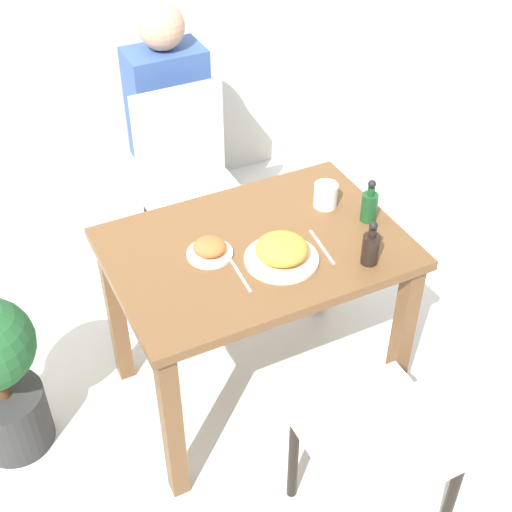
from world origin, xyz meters
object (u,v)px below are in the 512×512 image
at_px(condiment_bottle, 371,247).
at_px(person_figure, 170,130).
at_px(food_plate, 282,251).
at_px(chair_far, 192,182).
at_px(chair_near, 395,441).
at_px(side_plate, 210,249).
at_px(drink_cup, 326,195).
at_px(sauce_bottle, 369,205).

relative_size(condiment_bottle, person_figure, 0.14).
bearing_deg(condiment_bottle, food_plate, 152.11).
bearing_deg(chair_far, food_plate, -91.56).
bearing_deg(chair_far, chair_near, -89.41).
relative_size(side_plate, person_figure, 0.13).
relative_size(food_plate, person_figure, 0.21).
relative_size(chair_far, person_figure, 0.77).
bearing_deg(chair_near, chair_far, -89.41).
distance_m(chair_far, food_plate, 0.90).
distance_m(food_plate, condiment_bottle, 0.29).
xyz_separation_m(chair_near, person_figure, (0.02, 1.84, 0.07)).
height_order(chair_near, side_plate, chair_near).
relative_size(chair_far, drink_cup, 10.08).
xyz_separation_m(chair_far, person_figure, (0.04, 0.34, 0.07)).
distance_m(sauce_bottle, person_figure, 1.20).
xyz_separation_m(food_plate, sauce_bottle, (0.38, 0.06, 0.02)).
relative_size(chair_near, chair_far, 1.00).
relative_size(sauce_bottle, condiment_bottle, 1.00).
bearing_deg(side_plate, chair_far, 73.17).
height_order(side_plate, drink_cup, drink_cup).
bearing_deg(person_figure, chair_near, -90.73).
relative_size(chair_far, sauce_bottle, 5.49).
bearing_deg(condiment_bottle, sauce_bottle, 57.61).
height_order(chair_near, condiment_bottle, chair_near).
bearing_deg(chair_near, side_plate, -72.72).
bearing_deg(sauce_bottle, chair_far, 113.88).
bearing_deg(chair_near, sauce_bottle, -115.83).
bearing_deg(chair_far, side_plate, -106.83).
bearing_deg(side_plate, condiment_bottle, -30.24).
xyz_separation_m(food_plate, condiment_bottle, (0.25, -0.13, 0.02)).
bearing_deg(chair_near, food_plate, -86.48).
bearing_deg(condiment_bottle, side_plate, 149.76).
height_order(food_plate, side_plate, food_plate).
height_order(chair_near, sauce_bottle, chair_near).
height_order(condiment_bottle, person_figure, person_figure).
distance_m(side_plate, drink_cup, 0.49).
xyz_separation_m(chair_far, sauce_bottle, (0.35, -0.80, 0.28)).
xyz_separation_m(drink_cup, person_figure, (-0.22, 1.00, -0.19)).
distance_m(chair_near, chair_far, 1.50).
bearing_deg(person_figure, chair_far, -96.47).
bearing_deg(sauce_bottle, drink_cup, 122.89).
distance_m(drink_cup, condiment_bottle, 0.34).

